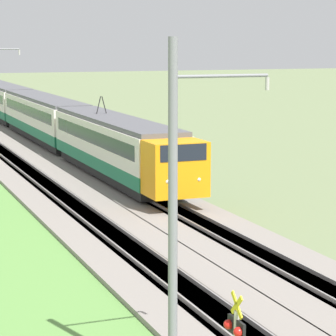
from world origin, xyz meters
TOP-DOWN VIEW (x-y plane):
  - ballast_adjacent at (50.00, -4.34)m, footprint 240.00×4.40m
  - track_adjacent at (50.00, -4.34)m, footprint 240.00×1.57m
  - passenger_train at (53.64, -4.34)m, footprint 59.67×2.94m
  - catenary_mast_near at (6.36, 2.95)m, footprint 0.22×2.56m

SIDE VIEW (x-z plane):
  - ballast_adjacent at x=50.00m, z-range 0.00..0.30m
  - track_adjacent at x=50.00m, z-range -0.07..0.38m
  - passenger_train at x=53.64m, z-range -0.16..4.82m
  - catenary_mast_near at x=6.36m, z-range 0.14..8.61m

